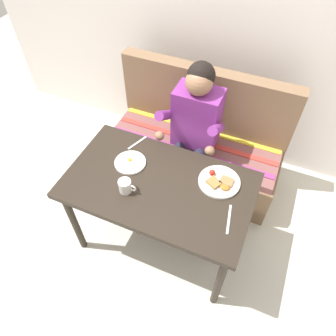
{
  "coord_description": "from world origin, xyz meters",
  "views": [
    {
      "loc": [
        0.54,
        -1.1,
        2.32
      ],
      "look_at": [
        0.0,
        0.15,
        0.72
      ],
      "focal_mm": 33.84,
      "sensor_mm": 36.0,
      "label": 1
    }
  ],
  "objects_px": {
    "couch": "(196,148)",
    "person": "(193,125)",
    "plate_breakfast": "(219,182)",
    "fork": "(137,143)",
    "table": "(159,191)",
    "plate_eggs": "(130,162)",
    "knife": "(229,219)",
    "coffee_mug": "(125,186)"
  },
  "relations": [
    {
      "from": "couch",
      "to": "person",
      "type": "xyz_separation_m",
      "value": [
        0.02,
        -0.17,
        0.41
      ]
    },
    {
      "from": "person",
      "to": "plate_breakfast",
      "type": "height_order",
      "value": "person"
    },
    {
      "from": "couch",
      "to": "fork",
      "type": "height_order",
      "value": "couch"
    },
    {
      "from": "couch",
      "to": "table",
      "type": "bearing_deg",
      "value": -90.0
    },
    {
      "from": "table",
      "to": "couch",
      "type": "bearing_deg",
      "value": 90.0
    },
    {
      "from": "plate_eggs",
      "to": "knife",
      "type": "bearing_deg",
      "value": -12.38
    },
    {
      "from": "table",
      "to": "coffee_mug",
      "type": "relative_size",
      "value": 10.17
    },
    {
      "from": "person",
      "to": "fork",
      "type": "height_order",
      "value": "person"
    },
    {
      "from": "table",
      "to": "knife",
      "type": "distance_m",
      "value": 0.5
    },
    {
      "from": "coffee_mug",
      "to": "knife",
      "type": "relative_size",
      "value": 0.59
    },
    {
      "from": "person",
      "to": "plate_breakfast",
      "type": "relative_size",
      "value": 4.57
    },
    {
      "from": "couch",
      "to": "coffee_mug",
      "type": "distance_m",
      "value": 1.01
    },
    {
      "from": "table",
      "to": "person",
      "type": "distance_m",
      "value": 0.6
    },
    {
      "from": "coffee_mug",
      "to": "knife",
      "type": "xyz_separation_m",
      "value": [
        0.65,
        0.05,
        -0.04
      ]
    },
    {
      "from": "table",
      "to": "plate_breakfast",
      "type": "height_order",
      "value": "plate_breakfast"
    },
    {
      "from": "knife",
      "to": "fork",
      "type": "bearing_deg",
      "value": 145.64
    },
    {
      "from": "table",
      "to": "coffee_mug",
      "type": "xyz_separation_m",
      "value": [
        -0.16,
        -0.13,
        0.13
      ]
    },
    {
      "from": "plate_eggs",
      "to": "fork",
      "type": "relative_size",
      "value": 1.23
    },
    {
      "from": "plate_eggs",
      "to": "fork",
      "type": "bearing_deg",
      "value": 102.84
    },
    {
      "from": "plate_breakfast",
      "to": "couch",
      "type": "bearing_deg",
      "value": 119.91
    },
    {
      "from": "coffee_mug",
      "to": "table",
      "type": "bearing_deg",
      "value": 38.24
    },
    {
      "from": "table",
      "to": "plate_breakfast",
      "type": "bearing_deg",
      "value": 24.1
    },
    {
      "from": "table",
      "to": "plate_eggs",
      "type": "xyz_separation_m",
      "value": [
        -0.24,
        0.08,
        0.09
      ]
    },
    {
      "from": "fork",
      "to": "knife",
      "type": "bearing_deg",
      "value": -3.51
    },
    {
      "from": "plate_breakfast",
      "to": "knife",
      "type": "relative_size",
      "value": 1.33
    },
    {
      "from": "table",
      "to": "plate_eggs",
      "type": "distance_m",
      "value": 0.27
    },
    {
      "from": "fork",
      "to": "plate_eggs",
      "type": "bearing_deg",
      "value": -56.32
    },
    {
      "from": "person",
      "to": "plate_breakfast",
      "type": "xyz_separation_m",
      "value": [
        0.33,
        -0.43,
        0.0
      ]
    },
    {
      "from": "couch",
      "to": "coffee_mug",
      "type": "height_order",
      "value": "couch"
    },
    {
      "from": "coffee_mug",
      "to": "plate_eggs",
      "type": "bearing_deg",
      "value": 111.06
    },
    {
      "from": "plate_breakfast",
      "to": "plate_eggs",
      "type": "distance_m",
      "value": 0.6
    },
    {
      "from": "person",
      "to": "plate_breakfast",
      "type": "bearing_deg",
      "value": -52.43
    },
    {
      "from": "table",
      "to": "plate_breakfast",
      "type": "relative_size",
      "value": 4.52
    },
    {
      "from": "plate_breakfast",
      "to": "plate_eggs",
      "type": "xyz_separation_m",
      "value": [
        -0.59,
        -0.08,
        -0.0
      ]
    },
    {
      "from": "table",
      "to": "knife",
      "type": "xyz_separation_m",
      "value": [
        0.48,
        -0.08,
        0.08
      ]
    },
    {
      "from": "table",
      "to": "plate_breakfast",
      "type": "xyz_separation_m",
      "value": [
        0.35,
        0.16,
        0.09
      ]
    },
    {
      "from": "fork",
      "to": "person",
      "type": "bearing_deg",
      "value": 67.26
    },
    {
      "from": "person",
      "to": "coffee_mug",
      "type": "xyz_separation_m",
      "value": [
        -0.18,
        -0.72,
        0.04
      ]
    },
    {
      "from": "table",
      "to": "coffee_mug",
      "type": "distance_m",
      "value": 0.25
    },
    {
      "from": "coffee_mug",
      "to": "fork",
      "type": "height_order",
      "value": "coffee_mug"
    },
    {
      "from": "couch",
      "to": "fork",
      "type": "distance_m",
      "value": 0.7
    },
    {
      "from": "plate_breakfast",
      "to": "fork",
      "type": "height_order",
      "value": "plate_breakfast"
    }
  ]
}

